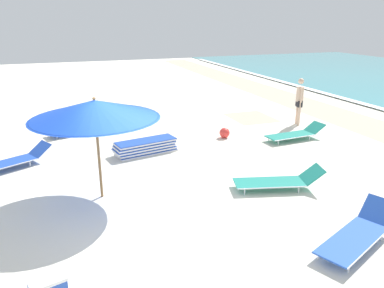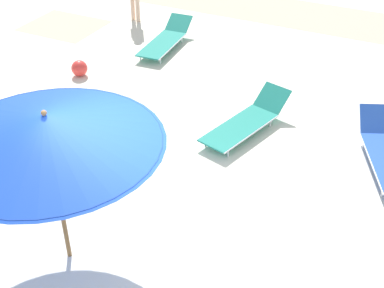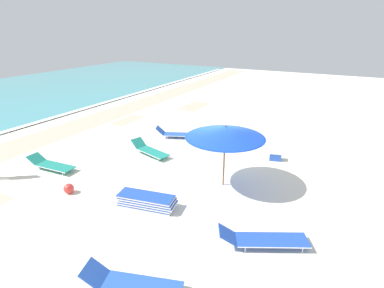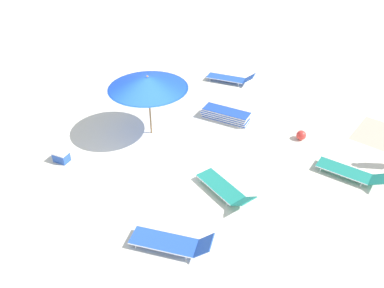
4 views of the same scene
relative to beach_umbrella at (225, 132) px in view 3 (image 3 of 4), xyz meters
name	(u,v)px [view 3 (image 3 of 4)]	position (x,y,z in m)	size (l,w,h in m)	color
ground_plane	(213,170)	(1.10, 0.91, -2.12)	(60.00, 60.00, 0.16)	silver
beach_umbrella	(225,132)	(0.00, 0.00, 0.00)	(2.76, 2.76, 2.30)	olive
lounger_stack	(147,201)	(-2.48, 1.60, -1.83)	(0.97, 1.99, 0.41)	blue
sun_lounger_under_umbrella	(176,134)	(3.49, 4.09, -1.82)	(1.39, 2.18, 0.57)	blue
sun_lounger_beside_umbrella	(132,284)	(-5.32, -0.09, -1.83)	(1.23, 2.26, 0.52)	blue
sun_lounger_near_water_left	(263,239)	(-2.53, -2.18, -1.83)	(1.61, 2.36, 0.49)	blue
sun_lounger_near_water_right	(51,165)	(-2.10, 6.62, -1.83)	(0.76, 2.13, 0.48)	#1E8475
sun_lounger_mid_beach_solo	(150,150)	(1.02, 4.00, -1.82)	(1.12, 2.16, 0.53)	#1E8475
beach_ball	(69,189)	(-3.07, 4.47, -1.86)	(0.35, 0.35, 0.35)	red
cooler_box	(275,156)	(3.09, -1.14, -1.85)	(0.47, 0.57, 0.37)	blue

